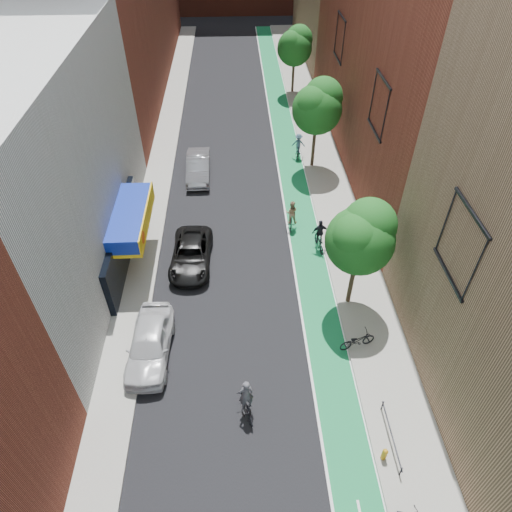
{
  "coord_description": "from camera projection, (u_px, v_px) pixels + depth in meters",
  "views": [
    {
      "loc": [
        -0.17,
        -6.35,
        18.53
      ],
      "look_at": [
        0.74,
        12.32,
        1.5
      ],
      "focal_mm": 32.0,
      "sensor_mm": 36.0,
      "label": 1
    }
  ],
  "objects": [
    {
      "name": "ground",
      "position": [
        252.0,
        506.0,
        17.17
      ],
      "size": [
        160.0,
        160.0,
        0.0
      ],
      "primitive_type": "plane",
      "color": "black",
      "rests_on": "ground"
    },
    {
      "name": "bike_lane",
      "position": [
        288.0,
        154.0,
        36.51
      ],
      "size": [
        2.0,
        68.0,
        0.01
      ],
      "primitive_type": "cube",
      "color": "#157B42",
      "rests_on": "ground"
    },
    {
      "name": "sidewalk_left",
      "position": [
        163.0,
        156.0,
        36.1
      ],
      "size": [
        2.0,
        68.0,
        0.15
      ],
      "primitive_type": "cube",
      "color": "gray",
      "rests_on": "ground"
    },
    {
      "name": "sidewalk_right",
      "position": [
        319.0,
        152.0,
        36.55
      ],
      "size": [
        3.0,
        68.0,
        0.15
      ],
      "primitive_type": "cube",
      "color": "gray",
      "rests_on": "ground"
    },
    {
      "name": "building_left_white",
      "position": [
        23.0,
        176.0,
        23.07
      ],
      "size": [
        8.0,
        20.0,
        12.0
      ],
      "primitive_type": "cube",
      "color": "silver",
      "rests_on": "ground"
    },
    {
      "name": "tree_near",
      "position": [
        361.0,
        236.0,
        21.64
      ],
      "size": [
        3.4,
        3.36,
        6.42
      ],
      "color": "#332619",
      "rests_on": "ground"
    },
    {
      "name": "tree_mid",
      "position": [
        318.0,
        105.0,
        31.82
      ],
      "size": [
        3.55,
        3.53,
        6.74
      ],
      "color": "#332619",
      "rests_on": "ground"
    },
    {
      "name": "tree_far",
      "position": [
        295.0,
        45.0,
        42.42
      ],
      "size": [
        3.3,
        3.25,
        6.21
      ],
      "color": "#332619",
      "rests_on": "ground"
    },
    {
      "name": "parked_car_white",
      "position": [
        150.0,
        344.0,
        21.71
      ],
      "size": [
        2.13,
        4.89,
        1.64
      ],
      "primitive_type": "imported",
      "rotation": [
        0.0,
        0.0,
        -0.04
      ],
      "color": "silver",
      "rests_on": "ground"
    },
    {
      "name": "parked_car_black",
      "position": [
        191.0,
        254.0,
        26.61
      ],
      "size": [
        2.45,
        4.98,
        1.36
      ],
      "primitive_type": "imported",
      "rotation": [
        0.0,
        0.0,
        -0.04
      ],
      "color": "black",
      "rests_on": "ground"
    },
    {
      "name": "parked_car_silver",
      "position": [
        198.0,
        167.0,
        33.58
      ],
      "size": [
        1.72,
        4.76,
        1.56
      ],
      "primitive_type": "imported",
      "rotation": [
        0.0,
        0.0,
        0.02
      ],
      "color": "gray",
      "rests_on": "ground"
    },
    {
      "name": "cyclist_lead",
      "position": [
        246.0,
        402.0,
        19.53
      ],
      "size": [
        1.03,
        1.85,
        2.17
      ],
      "rotation": [
        0.0,
        0.0,
        3.4
      ],
      "color": "black",
      "rests_on": "ground"
    },
    {
      "name": "cyclist_lane_near",
      "position": [
        291.0,
        217.0,
        29.02
      ],
      "size": [
        0.84,
        1.59,
        1.96
      ],
      "rotation": [
        0.0,
        0.0,
        3.04
      ],
      "color": "black",
      "rests_on": "ground"
    },
    {
      "name": "cyclist_lane_mid",
      "position": [
        320.0,
        238.0,
        27.58
      ],
      "size": [
        1.03,
        1.77,
        2.02
      ],
      "rotation": [
        0.0,
        0.0,
        3.28
      ],
      "color": "black",
      "rests_on": "ground"
    },
    {
      "name": "cyclist_lane_far",
      "position": [
        298.0,
        147.0,
        35.63
      ],
      "size": [
        1.1,
        1.65,
        1.92
      ],
      "rotation": [
        0.0,
        0.0,
        2.96
      ],
      "color": "black",
      "rests_on": "ground"
    },
    {
      "name": "parked_bike_far",
      "position": [
        357.0,
        340.0,
        22.08
      ],
      "size": [
        1.96,
        1.12,
        0.97
      ],
      "primitive_type": "imported",
      "rotation": [
        0.0,
        0.0,
        1.84
      ],
      "color": "black",
      "rests_on": "sidewalk_right"
    },
    {
      "name": "fire_hydrant",
      "position": [
        384.0,
        454.0,
        18.13
      ],
      "size": [
        0.23,
        0.23,
        0.66
      ],
      "color": "#C08A16",
      "rests_on": "sidewalk_right"
    }
  ]
}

